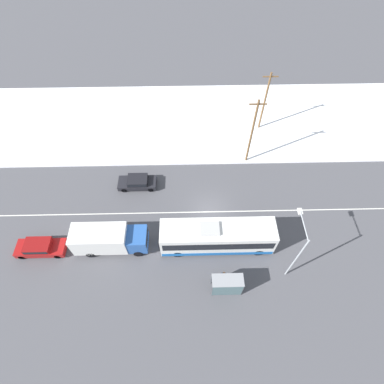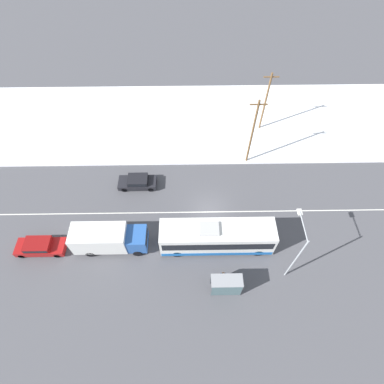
{
  "view_description": "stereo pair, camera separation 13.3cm",
  "coord_description": "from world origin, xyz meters",
  "px_view_note": "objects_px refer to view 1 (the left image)",
  "views": [
    {
      "loc": [
        -2.22,
        -16.93,
        27.71
      ],
      "look_at": [
        -1.81,
        1.69,
        1.4
      ],
      "focal_mm": 28.0,
      "sensor_mm": 36.0,
      "label": 1
    },
    {
      "loc": [
        -2.09,
        -16.93,
        27.71
      ],
      "look_at": [
        -1.81,
        1.69,
        1.4
      ],
      "focal_mm": 28.0,
      "sensor_mm": 36.0,
      "label": 2
    }
  ],
  "objects_px": {
    "city_bus": "(217,237)",
    "pedestrian_at_stop": "(224,276)",
    "parked_car_near_truck": "(40,247)",
    "utility_pole_roadside": "(252,132)",
    "box_truck": "(108,239)",
    "bus_shelter": "(227,286)",
    "streetlamp": "(298,247)",
    "utility_pole_snowlot": "(265,101)",
    "sedan_car": "(137,182)"
  },
  "relations": [
    {
      "from": "pedestrian_at_stop",
      "to": "streetlamp",
      "type": "xyz_separation_m",
      "value": [
        6.02,
        1.08,
        3.45
      ]
    },
    {
      "from": "bus_shelter",
      "to": "parked_car_near_truck",
      "type": "bearing_deg",
      "value": 165.92
    },
    {
      "from": "pedestrian_at_stop",
      "to": "utility_pole_roadside",
      "type": "xyz_separation_m",
      "value": [
        4.06,
        14.78,
        3.54
      ]
    },
    {
      "from": "bus_shelter",
      "to": "streetlamp",
      "type": "xyz_separation_m",
      "value": [
        5.81,
        2.2,
        2.91
      ]
    },
    {
      "from": "pedestrian_at_stop",
      "to": "bus_shelter",
      "type": "bearing_deg",
      "value": -79.7
    },
    {
      "from": "bus_shelter",
      "to": "utility_pole_roadside",
      "type": "height_order",
      "value": "utility_pole_roadside"
    },
    {
      "from": "city_bus",
      "to": "parked_car_near_truck",
      "type": "xyz_separation_m",
      "value": [
        -17.3,
        -0.28,
        -0.89
      ]
    },
    {
      "from": "box_truck",
      "to": "utility_pole_roadside",
      "type": "xyz_separation_m",
      "value": [
        14.9,
        11.12,
        3.01
      ]
    },
    {
      "from": "box_truck",
      "to": "utility_pole_snowlot",
      "type": "xyz_separation_m",
      "value": [
        17.32,
        16.88,
        2.62
      ]
    },
    {
      "from": "box_truck",
      "to": "sedan_car",
      "type": "bearing_deg",
      "value": 74.91
    },
    {
      "from": "box_truck",
      "to": "pedestrian_at_stop",
      "type": "height_order",
      "value": "box_truck"
    },
    {
      "from": "box_truck",
      "to": "pedestrian_at_stop",
      "type": "relative_size",
      "value": 3.85
    },
    {
      "from": "box_truck",
      "to": "sedan_car",
      "type": "distance_m",
      "value": 7.85
    },
    {
      "from": "box_truck",
      "to": "parked_car_near_truck",
      "type": "xyz_separation_m",
      "value": [
        -6.81,
        -0.3,
        -0.86
      ]
    },
    {
      "from": "sedan_car",
      "to": "streetlamp",
      "type": "distance_m",
      "value": 18.35
    },
    {
      "from": "streetlamp",
      "to": "utility_pole_roadside",
      "type": "xyz_separation_m",
      "value": [
        -1.96,
        13.7,
        0.09
      ]
    },
    {
      "from": "city_bus",
      "to": "utility_pole_snowlot",
      "type": "xyz_separation_m",
      "value": [
        6.83,
        16.89,
        2.59
      ]
    },
    {
      "from": "sedan_car",
      "to": "parked_car_near_truck",
      "type": "relative_size",
      "value": 0.9
    },
    {
      "from": "box_truck",
      "to": "utility_pole_roadside",
      "type": "height_order",
      "value": "utility_pole_roadside"
    },
    {
      "from": "bus_shelter",
      "to": "pedestrian_at_stop",
      "type": "bearing_deg",
      "value": 100.3
    },
    {
      "from": "sedan_car",
      "to": "utility_pole_roadside",
      "type": "bearing_deg",
      "value": -164.41
    },
    {
      "from": "streetlamp",
      "to": "box_truck",
      "type": "bearing_deg",
      "value": 171.3
    },
    {
      "from": "sedan_car",
      "to": "parked_car_near_truck",
      "type": "xyz_separation_m",
      "value": [
        -8.84,
        -7.83,
        0.06
      ]
    },
    {
      "from": "parked_car_near_truck",
      "to": "streetlamp",
      "type": "relative_size",
      "value": 0.67
    },
    {
      "from": "sedan_car",
      "to": "pedestrian_at_stop",
      "type": "bearing_deg",
      "value": 128.19
    },
    {
      "from": "sedan_car",
      "to": "utility_pole_snowlot",
      "type": "xyz_separation_m",
      "value": [
        15.29,
        9.34,
        3.53
      ]
    },
    {
      "from": "city_bus",
      "to": "utility_pole_roadside",
      "type": "relative_size",
      "value": 1.22
    },
    {
      "from": "utility_pole_roadside",
      "to": "utility_pole_snowlot",
      "type": "bearing_deg",
      "value": 67.19
    },
    {
      "from": "sedan_car",
      "to": "bus_shelter",
      "type": "bearing_deg",
      "value": 126.19
    },
    {
      "from": "city_bus",
      "to": "streetlamp",
      "type": "xyz_separation_m",
      "value": [
        6.37,
        -2.56,
        2.89
      ]
    },
    {
      "from": "city_bus",
      "to": "sedan_car",
      "type": "height_order",
      "value": "city_bus"
    },
    {
      "from": "parked_car_near_truck",
      "to": "pedestrian_at_stop",
      "type": "distance_m",
      "value": 17.97
    },
    {
      "from": "utility_pole_roadside",
      "to": "utility_pole_snowlot",
      "type": "height_order",
      "value": "utility_pole_roadside"
    },
    {
      "from": "parked_car_near_truck",
      "to": "box_truck",
      "type": "bearing_deg",
      "value": 2.53
    },
    {
      "from": "city_bus",
      "to": "pedestrian_at_stop",
      "type": "xyz_separation_m",
      "value": [
        0.35,
        -3.64,
        -0.56
      ]
    },
    {
      "from": "bus_shelter",
      "to": "streetlamp",
      "type": "bearing_deg",
      "value": 20.73
    },
    {
      "from": "box_truck",
      "to": "utility_pole_roadside",
      "type": "bearing_deg",
      "value": 36.75
    },
    {
      "from": "city_bus",
      "to": "pedestrian_at_stop",
      "type": "distance_m",
      "value": 3.7
    },
    {
      "from": "city_bus",
      "to": "box_truck",
      "type": "distance_m",
      "value": 10.49
    },
    {
      "from": "city_bus",
      "to": "utility_pole_roadside",
      "type": "distance_m",
      "value": 12.35
    },
    {
      "from": "sedan_car",
      "to": "pedestrian_at_stop",
      "type": "xyz_separation_m",
      "value": [
        8.8,
        -11.19,
        0.39
      ]
    },
    {
      "from": "box_truck",
      "to": "utility_pole_snowlot",
      "type": "distance_m",
      "value": 24.32
    },
    {
      "from": "city_bus",
      "to": "utility_pole_snowlot",
      "type": "relative_size",
      "value": 1.33
    },
    {
      "from": "bus_shelter",
      "to": "sedan_car",
      "type": "bearing_deg",
      "value": 126.19
    },
    {
      "from": "parked_car_near_truck",
      "to": "utility_pole_roadside",
      "type": "relative_size",
      "value": 0.53
    },
    {
      "from": "city_bus",
      "to": "parked_car_near_truck",
      "type": "distance_m",
      "value": 17.32
    },
    {
      "from": "parked_car_near_truck",
      "to": "utility_pole_roadside",
      "type": "bearing_deg",
      "value": 27.75
    },
    {
      "from": "bus_shelter",
      "to": "utility_pole_roadside",
      "type": "distance_m",
      "value": 16.63
    },
    {
      "from": "box_truck",
      "to": "utility_pole_snowlot",
      "type": "bearing_deg",
      "value": 44.26
    },
    {
      "from": "sedan_car",
      "to": "utility_pole_snowlot",
      "type": "height_order",
      "value": "utility_pole_snowlot"
    }
  ]
}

